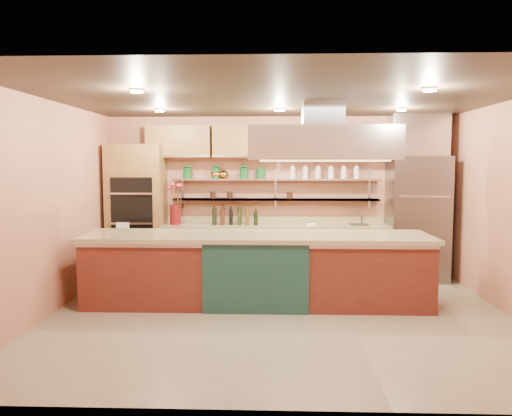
{
  "coord_description": "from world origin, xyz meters",
  "views": [
    {
      "loc": [
        -0.09,
        -6.34,
        1.98
      ],
      "look_at": [
        -0.34,
        1.0,
        1.32
      ],
      "focal_mm": 35.0,
      "sensor_mm": 36.0,
      "label": 1
    }
  ],
  "objects_px": {
    "refrigerator": "(417,218)",
    "island": "(257,269)",
    "copper_kettle": "(223,174)",
    "green_canister": "(261,173)",
    "kitchen_scale": "(311,222)",
    "flower_vase": "(175,215)"
  },
  "relations": [
    {
      "from": "island",
      "to": "green_canister",
      "type": "relative_size",
      "value": 25.23
    },
    {
      "from": "refrigerator",
      "to": "green_canister",
      "type": "xyz_separation_m",
      "value": [
        -2.65,
        0.23,
        0.76
      ]
    },
    {
      "from": "copper_kettle",
      "to": "green_canister",
      "type": "height_order",
      "value": "green_canister"
    },
    {
      "from": "kitchen_scale",
      "to": "copper_kettle",
      "type": "height_order",
      "value": "copper_kettle"
    },
    {
      "from": "island",
      "to": "green_canister",
      "type": "bearing_deg",
      "value": 89.63
    },
    {
      "from": "flower_vase",
      "to": "green_canister",
      "type": "relative_size",
      "value": 1.78
    },
    {
      "from": "island",
      "to": "green_canister",
      "type": "xyz_separation_m",
      "value": [
        0.02,
        1.79,
        1.31
      ]
    },
    {
      "from": "island",
      "to": "copper_kettle",
      "type": "relative_size",
      "value": 26.49
    },
    {
      "from": "kitchen_scale",
      "to": "copper_kettle",
      "type": "distance_m",
      "value": 1.73
    },
    {
      "from": "flower_vase",
      "to": "copper_kettle",
      "type": "bearing_deg",
      "value": 15.1
    },
    {
      "from": "refrigerator",
      "to": "green_canister",
      "type": "distance_m",
      "value": 2.77
    },
    {
      "from": "refrigerator",
      "to": "flower_vase",
      "type": "distance_m",
      "value": 4.13
    },
    {
      "from": "green_canister",
      "to": "flower_vase",
      "type": "bearing_deg",
      "value": -171.52
    },
    {
      "from": "refrigerator",
      "to": "green_canister",
      "type": "height_order",
      "value": "refrigerator"
    },
    {
      "from": "refrigerator",
      "to": "island",
      "type": "bearing_deg",
      "value": -149.71
    },
    {
      "from": "island",
      "to": "kitchen_scale",
      "type": "relative_size",
      "value": 30.62
    },
    {
      "from": "refrigerator",
      "to": "flower_vase",
      "type": "xyz_separation_m",
      "value": [
        -4.13,
        0.01,
        0.05
      ]
    },
    {
      "from": "flower_vase",
      "to": "green_canister",
      "type": "xyz_separation_m",
      "value": [
        1.48,
        0.22,
        0.71
      ]
    },
    {
      "from": "flower_vase",
      "to": "kitchen_scale",
      "type": "xyz_separation_m",
      "value": [
        2.33,
        0.0,
        -0.12
      ]
    },
    {
      "from": "copper_kettle",
      "to": "green_canister",
      "type": "relative_size",
      "value": 0.95
    },
    {
      "from": "island",
      "to": "copper_kettle",
      "type": "xyz_separation_m",
      "value": [
        -0.64,
        1.79,
        1.29
      ]
    },
    {
      "from": "refrigerator",
      "to": "island",
      "type": "relative_size",
      "value": 0.44
    }
  ]
}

